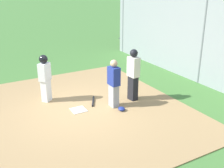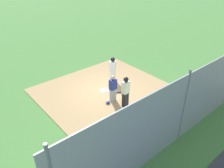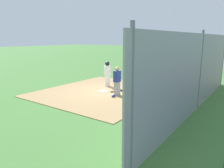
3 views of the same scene
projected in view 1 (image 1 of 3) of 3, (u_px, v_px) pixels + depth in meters
name	position (u px, v px, depth m)	size (l,w,h in m)	color
ground_plane	(79.00, 111.00, 8.59)	(140.00, 140.00, 0.00)	#477A38
dirt_infield	(79.00, 111.00, 8.58)	(7.20, 6.40, 0.03)	#A88456
home_plate	(79.00, 110.00, 8.57)	(0.44, 0.44, 0.02)	white
catcher	(114.00, 83.00, 8.58)	(0.39, 0.28, 1.54)	#9E9EA3
umpire	(133.00, 74.00, 9.03)	(0.40, 0.30, 1.74)	black
runner	(45.00, 76.00, 8.93)	(0.44, 0.46, 1.58)	silver
baseball_bat	(93.00, 101.00, 9.13)	(0.06, 0.06, 0.75)	black
catcher_mask	(122.00, 109.00, 8.53)	(0.24, 0.20, 0.12)	navy
backstop_fence	(203.00, 43.00, 10.38)	(12.00, 0.10, 3.35)	#93999E
parked_car_red	(170.00, 32.00, 17.91)	(4.32, 2.13, 1.28)	maroon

